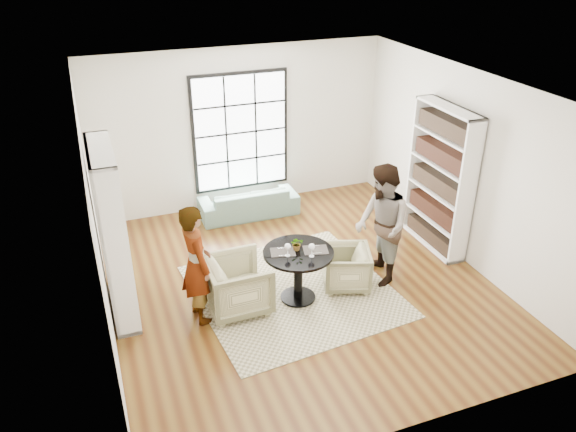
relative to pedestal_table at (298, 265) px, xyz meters
name	(u,v)px	position (x,y,z in m)	size (l,w,h in m)	color
ground	(299,282)	(0.17, 0.38, -0.57)	(6.00, 6.00, 0.00)	brown
room_shell	(287,194)	(0.17, 0.92, 0.68)	(6.00, 6.01, 6.00)	silver
rug	(293,291)	(0.00, 0.19, -0.57)	(2.74, 2.74, 0.01)	#BEB28F
pedestal_table	(298,265)	(0.00, 0.00, 0.00)	(1.00, 1.00, 0.79)	black
sofa	(248,202)	(0.12, 2.83, -0.31)	(1.81, 0.71, 0.53)	gray
armchair_left	(238,285)	(-0.87, 0.08, -0.18)	(0.84, 0.86, 0.79)	tan
armchair_right	(346,268)	(0.79, 0.05, -0.26)	(0.67, 0.69, 0.63)	tan
person_left	(196,264)	(-1.42, 0.08, 0.28)	(0.62, 0.41, 1.71)	gray
person_right	(382,225)	(1.34, 0.05, 0.35)	(0.90, 0.70, 1.85)	gray
placemat_left	(283,252)	(-0.21, 0.06, 0.22)	(0.34, 0.26, 0.01)	#292624
placemat_right	(316,250)	(0.24, -0.05, 0.22)	(0.34, 0.26, 0.01)	#292624
cutlery_left	(283,252)	(-0.21, 0.06, 0.23)	(0.14, 0.22, 0.01)	silver
cutlery_right	(316,249)	(0.24, -0.05, 0.23)	(0.14, 0.22, 0.01)	silver
wine_glass_left	(288,247)	(-0.18, -0.05, 0.36)	(0.09, 0.09, 0.19)	silver
wine_glass_right	(312,247)	(0.12, -0.18, 0.36)	(0.09, 0.09, 0.20)	silver
flower_centerpiece	(297,244)	(0.00, 0.05, 0.32)	(0.18, 0.15, 0.20)	gray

